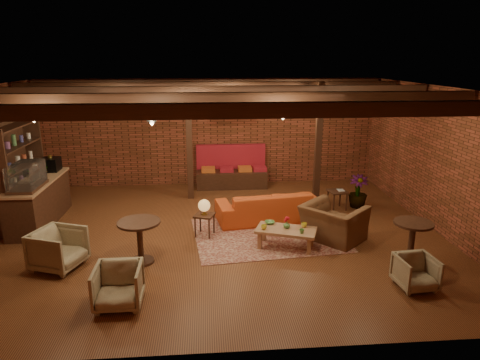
{
  "coord_description": "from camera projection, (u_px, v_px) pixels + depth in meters",
  "views": [
    {
      "loc": [
        -0.15,
        -8.86,
        3.81
      ],
      "look_at": [
        0.58,
        0.2,
        1.18
      ],
      "focal_mm": 32.0,
      "sensor_mm": 36.0,
      "label": 1
    }
  ],
  "objects": [
    {
      "name": "floor",
      "position": [
        215.0,
        234.0,
        9.56
      ],
      "size": [
        10.0,
        10.0,
        0.0
      ],
      "primitive_type": "plane",
      "color": "#3B1C0E",
      "rests_on": "ground"
    },
    {
      "name": "ceiling",
      "position": [
        212.0,
        88.0,
        8.67
      ],
      "size": [
        10.0,
        8.0,
        0.02
      ],
      "primitive_type": "cube",
      "color": "black",
      "rests_on": "wall_back"
    },
    {
      "name": "wall_back",
      "position": [
        211.0,
        133.0,
        12.94
      ],
      "size": [
        10.0,
        0.02,
        3.2
      ],
      "primitive_type": "cube",
      "color": "brown",
      "rests_on": "ground"
    },
    {
      "name": "wall_front",
      "position": [
        220.0,
        243.0,
        5.28
      ],
      "size": [
        10.0,
        0.02,
        3.2
      ],
      "primitive_type": "cube",
      "color": "brown",
      "rests_on": "ground"
    },
    {
      "name": "wall_right",
      "position": [
        438.0,
        160.0,
        9.5
      ],
      "size": [
        0.02,
        8.0,
        3.2
      ],
      "primitive_type": "cube",
      "color": "brown",
      "rests_on": "ground"
    },
    {
      "name": "ceiling_beams",
      "position": [
        212.0,
        94.0,
        8.7
      ],
      "size": [
        9.8,
        6.4,
        0.22
      ],
      "primitive_type": null,
      "color": "black",
      "rests_on": "ceiling"
    },
    {
      "name": "ceiling_pipe",
      "position": [
        211.0,
        98.0,
        10.3
      ],
      "size": [
        9.6,
        0.12,
        0.12
      ],
      "primitive_type": "cylinder",
      "rotation": [
        0.0,
        1.57,
        0.0
      ],
      "color": "black",
      "rests_on": "ceiling"
    },
    {
      "name": "post_left",
      "position": [
        189.0,
        142.0,
        11.56
      ],
      "size": [
        0.16,
        0.16,
        3.2
      ],
      "primitive_type": "cube",
      "color": "black",
      "rests_on": "ground"
    },
    {
      "name": "post_right",
      "position": [
        318.0,
        144.0,
        11.24
      ],
      "size": [
        0.16,
        0.16,
        3.2
      ],
      "primitive_type": "cube",
      "color": "black",
      "rests_on": "ground"
    },
    {
      "name": "service_counter",
      "position": [
        38.0,
        191.0,
        9.97
      ],
      "size": [
        0.8,
        2.5,
        1.6
      ],
      "primitive_type": null,
      "color": "black",
      "rests_on": "ground"
    },
    {
      "name": "plant_counter",
      "position": [
        43.0,
        171.0,
        10.06
      ],
      "size": [
        0.35,
        0.39,
        0.3
      ],
      "primitive_type": "imported",
      "color": "#337F33",
      "rests_on": "service_counter"
    },
    {
      "name": "shelving_hutch",
      "position": [
        19.0,
        174.0,
        9.93
      ],
      "size": [
        0.52,
        2.0,
        2.4
      ],
      "primitive_type": null,
      "color": "black",
      "rests_on": "ground"
    },
    {
      "name": "banquette",
      "position": [
        232.0,
        171.0,
        12.86
      ],
      "size": [
        2.1,
        0.7,
        1.0
      ],
      "primitive_type": null,
      "color": "#A61B2A",
      "rests_on": "ground"
    },
    {
      "name": "service_sign",
      "position": [
        232.0,
        111.0,
        11.92
      ],
      "size": [
        0.86,
        0.06,
        0.3
      ],
      "primitive_type": "cube",
      "color": "#E25C16",
      "rests_on": "ceiling"
    },
    {
      "name": "ceiling_spotlights",
      "position": [
        212.0,
        105.0,
        8.76
      ],
      "size": [
        6.4,
        4.4,
        0.28
      ],
      "primitive_type": null,
      "color": "black",
      "rests_on": "ceiling"
    },
    {
      "name": "rug",
      "position": [
        267.0,
        235.0,
        9.5
      ],
      "size": [
        3.42,
        2.75,
        0.01
      ],
      "primitive_type": "cube",
      "rotation": [
        0.0,
        0.0,
        0.1
      ],
      "color": "maroon",
      "rests_on": "floor"
    },
    {
      "name": "sofa",
      "position": [
        269.0,
        206.0,
        10.27
      ],
      "size": [
        2.58,
        1.33,
        0.72
      ],
      "primitive_type": "imported",
      "rotation": [
        0.0,
        0.0,
        3.29
      ],
      "color": "#B94119",
      "rests_on": "floor"
    },
    {
      "name": "coffee_table",
      "position": [
        286.0,
        231.0,
        8.78
      ],
      "size": [
        1.34,
        0.99,
        0.67
      ],
      "rotation": [
        0.0,
        0.0,
        -0.36
      ],
      "color": "#996747",
      "rests_on": "floor"
    },
    {
      "name": "side_table_lamp",
      "position": [
        204.0,
        208.0,
        9.3
      ],
      "size": [
        0.51,
        0.51,
        0.84
      ],
      "rotation": [
        0.0,
        0.0,
        -0.35
      ],
      "color": "black",
      "rests_on": "floor"
    },
    {
      "name": "round_table_left",
      "position": [
        140.0,
        235.0,
        8.09
      ],
      "size": [
        0.81,
        0.81,
        0.84
      ],
      "color": "black",
      "rests_on": "floor"
    },
    {
      "name": "armchair_a",
      "position": [
        58.0,
        247.0,
        7.92
      ],
      "size": [
        1.0,
        1.03,
        0.83
      ],
      "primitive_type": "imported",
      "rotation": [
        0.0,
        0.0,
        1.21
      ],
      "color": "#B9B290",
      "rests_on": "floor"
    },
    {
      "name": "armchair_b",
      "position": [
        118.0,
        284.0,
        6.72
      ],
      "size": [
        0.73,
        0.68,
        0.74
      ],
      "primitive_type": "imported",
      "rotation": [
        0.0,
        0.0,
        0.01
      ],
      "color": "#B9B290",
      "rests_on": "floor"
    },
    {
      "name": "armchair_right",
      "position": [
        334.0,
        217.0,
        9.11
      ],
      "size": [
        1.39,
        1.41,
        1.05
      ],
      "primitive_type": "imported",
      "rotation": [
        0.0,
        0.0,
        2.31
      ],
      "color": "brown",
      "rests_on": "floor"
    },
    {
      "name": "side_table_book",
      "position": [
        338.0,
        192.0,
        10.99
      ],
      "size": [
        0.52,
        0.52,
        0.52
      ],
      "rotation": [
        0.0,
        0.0,
        0.17
      ],
      "color": "black",
      "rests_on": "floor"
    },
    {
      "name": "round_table_right",
      "position": [
        412.0,
        236.0,
        8.04
      ],
      "size": [
        0.72,
        0.72,
        0.85
      ],
      "color": "black",
      "rests_on": "floor"
    },
    {
      "name": "armchair_far",
      "position": [
        416.0,
        271.0,
        7.25
      ],
      "size": [
        0.66,
        0.63,
        0.63
      ],
      "primitive_type": "imported",
      "rotation": [
        0.0,
        0.0,
        0.09
      ],
      "color": "#B9B290",
      "rests_on": "floor"
    },
    {
      "name": "plant_tall",
      "position": [
        361.0,
        159.0,
        10.91
      ],
      "size": [
        1.71,
        1.71,
        2.57
      ],
      "primitive_type": "imported",
      "rotation": [
        0.0,
        0.0,
        -0.21
      ],
      "color": "#4C7F4C",
      "rests_on": "floor"
    }
  ]
}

